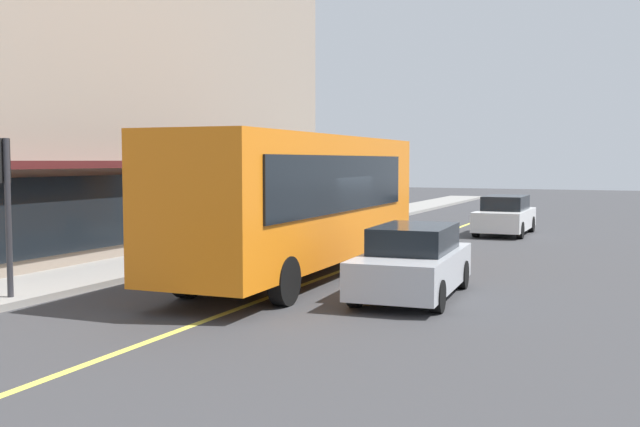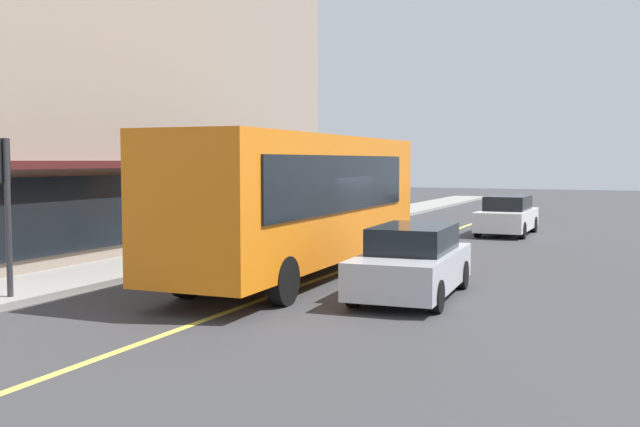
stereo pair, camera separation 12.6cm
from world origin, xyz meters
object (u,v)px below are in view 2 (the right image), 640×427
object	(u,v)px
bus	(303,197)
traffic_light	(1,179)
pedestrian_mid_block	(312,206)
car_silver	(412,262)
pedestrian_at_corner	(231,211)
car_white	(507,216)

from	to	relation	value
bus	traffic_light	world-z (taller)	bus
bus	pedestrian_mid_block	distance (m)	10.12
car_silver	pedestrian_mid_block	world-z (taller)	pedestrian_mid_block
bus	pedestrian_at_corner	world-z (taller)	bus
bus	car_white	xyz separation A→B (m)	(12.70, -2.85, -1.24)
traffic_light	car_white	distance (m)	19.66
pedestrian_at_corner	car_white	bearing A→B (deg)	-46.70
traffic_light	car_silver	distance (m)	8.60
bus	pedestrian_mid_block	xyz separation A→B (m)	(9.26, 4.01, -0.83)
traffic_light	bus	bearing A→B (deg)	-35.85
pedestrian_at_corner	pedestrian_mid_block	xyz separation A→B (m)	(4.12, -1.16, -0.03)
car_white	pedestrian_mid_block	distance (m)	7.68
pedestrian_mid_block	traffic_light	bearing A→B (deg)	179.78
car_white	pedestrian_mid_block	xyz separation A→B (m)	(-3.44, 6.86, 0.42)
bus	car_white	size ratio (longest dim) A/B	2.60
pedestrian_mid_block	bus	bearing A→B (deg)	-156.60
car_silver	car_white	size ratio (longest dim) A/B	1.02
car_silver	traffic_light	bearing A→B (deg)	118.75
traffic_light	car_white	size ratio (longest dim) A/B	0.74
bus	traffic_light	xyz separation A→B (m)	(-5.62, 4.06, 0.55)
traffic_light	pedestrian_mid_block	size ratio (longest dim) A/B	1.90
traffic_light	car_white	world-z (taller)	traffic_light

